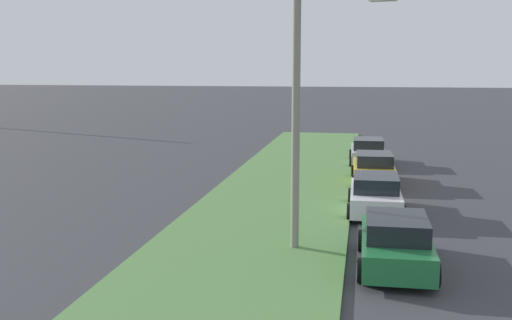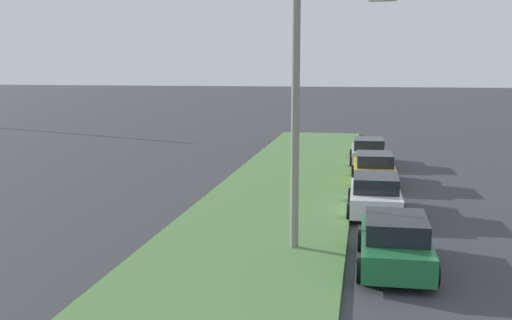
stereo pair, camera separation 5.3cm
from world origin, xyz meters
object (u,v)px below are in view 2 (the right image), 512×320
Objects in this scene: parked_car_yellow at (374,169)px; parked_car_silver at (368,152)px; streetlight at (307,103)px; parked_car_green at (395,243)px; parked_car_white at (375,195)px.

parked_car_silver is at bearing 0.56° from parked_car_yellow.
parked_car_green is at bearing -111.17° from streetlight.
streetlight is (-16.59, 1.85, 3.67)m from parked_car_silver.
streetlight is at bearing 157.72° from parked_car_white.
streetlight is (-10.94, 2.10, 3.67)m from parked_car_yellow.
parked_car_silver is at bearing 0.59° from parked_car_white.
parked_car_yellow is at bearing -0.76° from parked_car_white.
parked_car_silver is (11.39, 0.23, 0.00)m from parked_car_white.
streetlight reaches higher than parked_car_white.
parked_car_green is 6.19m from parked_car_white.
parked_car_green is at bearing -179.31° from parked_car_silver.
parked_car_green is 0.99× the size of parked_car_yellow.
parked_car_green is 0.99× the size of parked_car_silver.
parked_car_white is 0.99× the size of parked_car_yellow.
parked_car_yellow is 1.00× the size of parked_car_silver.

